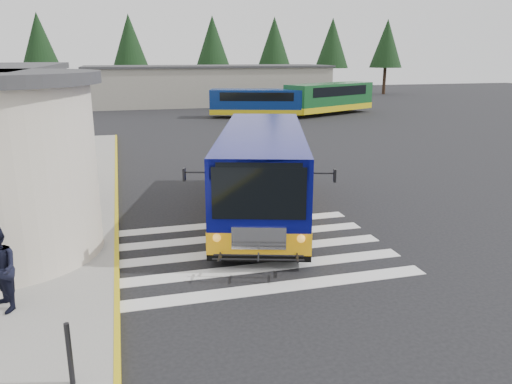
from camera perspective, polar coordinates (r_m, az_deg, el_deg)
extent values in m
plane|color=black|center=(15.01, 0.08, -5.47)|extent=(140.00, 140.00, 0.00)
cube|color=gold|center=(18.31, -15.66, -1.91)|extent=(0.12, 34.00, 0.16)
cube|color=black|center=(19.18, -23.18, 1.81)|extent=(0.08, 1.20, 2.20)
cube|color=#38383A|center=(18.88, -22.15, 5.75)|extent=(1.20, 1.80, 0.12)
cube|color=silver|center=(12.06, 1.82, -10.92)|extent=(8.00, 0.55, 0.01)
cube|color=silver|center=(13.10, 0.27, -8.67)|extent=(8.00, 0.55, 0.01)
cube|color=silver|center=(14.17, -1.03, -6.75)|extent=(8.00, 0.55, 0.01)
cube|color=silver|center=(15.26, -2.14, -5.11)|extent=(8.00, 0.55, 0.01)
cube|color=silver|center=(16.36, -3.10, -3.68)|extent=(8.00, 0.55, 0.01)
cube|color=gray|center=(56.46, -5.41, 11.98)|extent=(26.00, 8.00, 4.00)
cube|color=#38383A|center=(56.38, -5.46, 14.11)|extent=(26.40, 8.40, 0.20)
cylinder|color=black|center=(64.16, -23.07, 11.08)|extent=(0.44, 0.44, 3.60)
cone|color=black|center=(64.08, -23.56, 15.52)|extent=(4.40, 4.40, 6.40)
cylinder|color=black|center=(63.65, -13.96, 11.81)|extent=(0.44, 0.44, 3.60)
cone|color=black|center=(63.56, -14.26, 16.31)|extent=(4.40, 4.40, 6.40)
cylinder|color=black|center=(64.69, -4.88, 12.25)|extent=(0.44, 0.44, 3.60)
cone|color=black|center=(64.61, -4.98, 16.68)|extent=(4.40, 4.40, 6.40)
cylinder|color=black|center=(66.60, 2.07, 12.39)|extent=(0.44, 0.44, 3.60)
cone|color=black|center=(66.52, 2.11, 16.69)|extent=(4.40, 4.40, 6.40)
cylinder|color=black|center=(69.39, 8.54, 12.35)|extent=(0.44, 0.44, 3.60)
cone|color=black|center=(69.31, 8.71, 16.48)|extent=(4.40, 4.40, 6.40)
cylinder|color=black|center=(72.95, 14.44, 12.19)|extent=(0.44, 0.44, 3.60)
cone|color=black|center=(72.88, 14.71, 16.11)|extent=(4.40, 4.40, 6.40)
cube|color=#080B65|center=(16.98, 0.75, 2.90)|extent=(5.33, 9.91, 2.50)
cube|color=#FEAE10|center=(17.21, 0.74, -0.19)|extent=(5.37, 9.95, 0.59)
cube|color=black|center=(17.31, 0.74, -1.30)|extent=(5.36, 9.94, 0.23)
cube|color=black|center=(12.22, 0.33, -0.17)|extent=(2.25, 0.74, 1.33)
cube|color=silver|center=(12.58, 0.32, -5.31)|extent=(1.34, 0.46, 0.58)
cube|color=black|center=(17.78, -3.55, 5.11)|extent=(2.09, 6.71, 0.96)
cube|color=black|center=(17.74, 5.18, 5.05)|extent=(2.09, 6.71, 0.96)
cylinder|color=black|center=(14.31, -4.20, -4.41)|extent=(0.60, 1.07, 1.02)
cylinder|color=black|center=(14.26, 5.20, -4.50)|extent=(0.60, 1.07, 1.02)
cylinder|color=black|center=(19.98, -2.46, 1.39)|extent=(0.60, 1.07, 1.02)
cylinder|color=black|center=(19.95, 4.25, 1.34)|extent=(0.60, 1.07, 1.02)
cube|color=black|center=(12.48, -8.21, 2.01)|extent=(0.11, 0.20, 0.32)
cube|color=black|center=(12.39, 8.99, 1.88)|extent=(0.11, 0.20, 0.32)
imported|color=black|center=(13.35, -26.62, -5.28)|extent=(0.50, 0.68, 1.72)
cylinder|color=black|center=(8.97, -20.53, -16.95)|extent=(0.09, 0.09, 1.10)
cube|color=navy|center=(44.18, 0.13, 10.31)|extent=(8.40, 4.59, 2.07)
cube|color=gold|center=(44.26, 0.13, 9.23)|extent=(8.43, 4.63, 0.45)
cube|color=black|center=(44.13, 0.14, 10.95)|extent=(6.70, 4.09, 0.72)
cube|color=#134920|center=(47.17, 8.40, 10.73)|extent=(9.55, 6.37, 2.39)
cube|color=gold|center=(47.25, 8.36, 9.57)|extent=(9.59, 6.41, 0.52)
cube|color=black|center=(47.13, 8.43, 11.43)|extent=(7.70, 5.52, 0.83)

